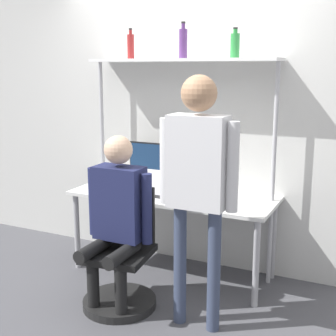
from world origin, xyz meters
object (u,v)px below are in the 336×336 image
(bottle_green, at_px, (235,45))
(bottle_purple, at_px, (183,43))
(laptop, at_px, (155,189))
(bottle_red, at_px, (131,46))
(person_standing, at_px, (198,170))
(cell_phone, at_px, (180,199))
(monitor, at_px, (153,164))
(person_seated, at_px, (117,210))
(office_chair, at_px, (121,271))

(bottle_green, bearing_deg, bottle_purple, 180.00)
(laptop, xyz_separation_m, bottle_red, (-0.37, 0.28, 1.19))
(person_standing, height_order, bottle_green, bottle_green)
(cell_phone, bearing_deg, bottle_red, 153.43)
(monitor, bearing_deg, laptop, -60.15)
(person_standing, bearing_deg, bottle_purple, 119.61)
(bottle_red, bearing_deg, person_seated, -67.02)
(monitor, relative_size, bottle_purple, 1.62)
(office_chair, bearing_deg, laptop, 90.38)
(monitor, xyz_separation_m, office_chair, (0.15, -0.83, -0.66))
(bottle_green, bearing_deg, office_chair, -124.19)
(office_chair, relative_size, bottle_purple, 3.02)
(office_chair, bearing_deg, person_seated, -84.39)
(cell_phone, xyz_separation_m, person_standing, (0.39, -0.58, 0.40))
(office_chair, bearing_deg, monitor, 100.23)
(office_chair, relative_size, person_standing, 0.52)
(laptop, height_order, cell_phone, laptop)
(monitor, xyz_separation_m, cell_phone, (0.40, -0.29, -0.21))
(cell_phone, height_order, person_standing, person_standing)
(cell_phone, distance_m, bottle_purple, 1.31)
(person_standing, relative_size, bottle_green, 7.41)
(monitor, bearing_deg, person_standing, -47.96)
(cell_phone, relative_size, bottle_purple, 0.50)
(laptop, bearing_deg, bottle_red, 143.51)
(monitor, distance_m, office_chair, 1.07)
(bottle_green, bearing_deg, person_standing, -86.42)
(person_standing, bearing_deg, cell_phone, 123.73)
(cell_phone, height_order, person_seated, person_seated)
(office_chair, distance_m, bottle_purple, 1.92)
(monitor, distance_m, bottle_red, 1.06)
(person_seated, xyz_separation_m, bottle_red, (-0.38, 0.90, 1.21))
(person_seated, bearing_deg, bottle_red, 112.98)
(monitor, relative_size, person_standing, 0.28)
(laptop, relative_size, cell_phone, 2.22)
(office_chair, xyz_separation_m, bottle_purple, (0.13, 0.85, 1.72))
(monitor, relative_size, office_chair, 0.54)
(monitor, height_order, person_standing, person_standing)
(cell_phone, relative_size, bottle_red, 0.57)
(person_seated, relative_size, bottle_red, 5.03)
(laptop, xyz_separation_m, bottle_green, (0.58, 0.28, 1.18))
(cell_phone, xyz_separation_m, office_chair, (-0.25, -0.54, -0.46))
(laptop, relative_size, bottle_red, 1.27)
(monitor, xyz_separation_m, bottle_purple, (0.28, 0.02, 1.06))
(laptop, xyz_separation_m, person_seated, (0.01, -0.63, -0.01))
(bottle_purple, bearing_deg, person_standing, -60.39)
(office_chair, distance_m, bottle_red, 1.94)
(laptop, distance_m, bottle_green, 1.35)
(bottle_purple, height_order, bottle_green, bottle_purple)
(bottle_red, bearing_deg, bottle_purple, 0.00)
(person_standing, relative_size, bottle_red, 6.67)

